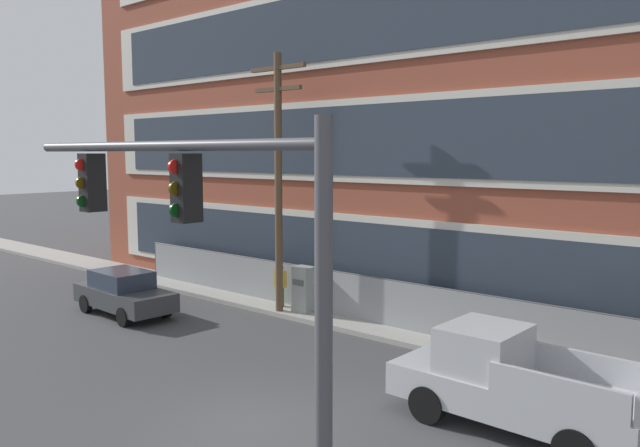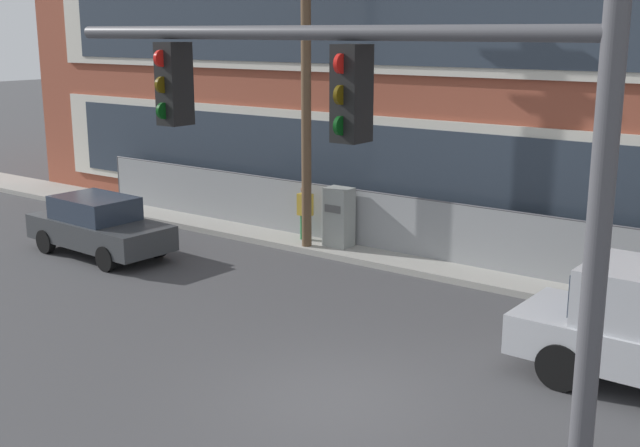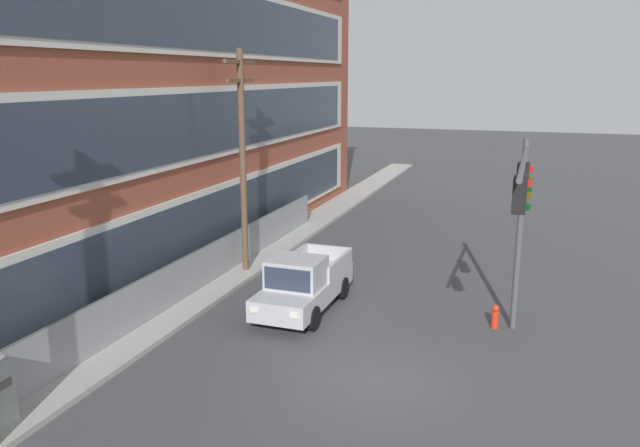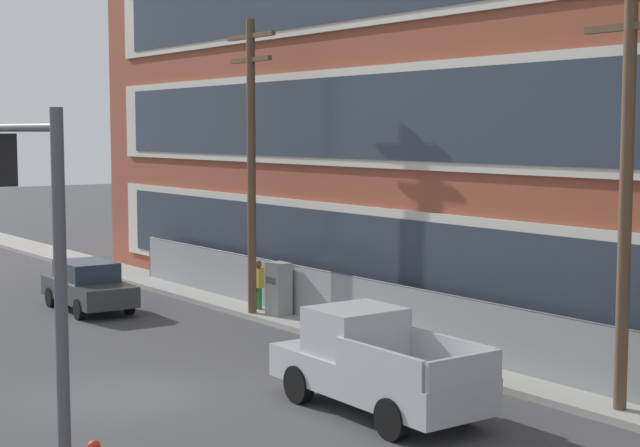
{
  "view_description": "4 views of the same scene",
  "coord_description": "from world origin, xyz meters",
  "px_view_note": "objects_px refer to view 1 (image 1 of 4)",
  "views": [
    {
      "loc": [
        9.17,
        -8.45,
        5.66
      ],
      "look_at": [
        -0.76,
        3.07,
        3.95
      ],
      "focal_mm": 35.0,
      "sensor_mm": 36.0,
      "label": 1
    },
    {
      "loc": [
        6.77,
        -9.63,
        5.78
      ],
      "look_at": [
        -1.59,
        1.64,
        2.4
      ],
      "focal_mm": 45.0,
      "sensor_mm": 36.0,
      "label": 2
    },
    {
      "loc": [
        -14.78,
        -3.72,
        7.92
      ],
      "look_at": [
        2.26,
        2.2,
        3.61
      ],
      "focal_mm": 35.0,
      "sensor_mm": 36.0,
      "label": 3
    },
    {
      "loc": [
        19.16,
        -8.99,
        5.7
      ],
      "look_at": [
        1.37,
        4.08,
        3.61
      ],
      "focal_mm": 55.0,
      "sensor_mm": 36.0,
      "label": 4
    }
  ],
  "objects_px": {
    "sedan_dark_grey": "(124,292)",
    "electrical_cabinet": "(304,291)",
    "pickup_truck_silver": "(510,383)",
    "pedestrian_near_cabinet": "(280,284)",
    "utility_pole_near_corner": "(278,173)",
    "traffic_signal_mast": "(214,258)"
  },
  "relations": [
    {
      "from": "traffic_signal_mast",
      "to": "electrical_cabinet",
      "type": "distance_m",
      "value": 14.02
    },
    {
      "from": "traffic_signal_mast",
      "to": "utility_pole_near_corner",
      "type": "xyz_separation_m",
      "value": [
        -8.97,
        10.27,
        0.64
      ]
    },
    {
      "from": "pickup_truck_silver",
      "to": "electrical_cabinet",
      "type": "xyz_separation_m",
      "value": [
        -9.27,
        3.9,
        -0.09
      ]
    },
    {
      "from": "electrical_cabinet",
      "to": "traffic_signal_mast",
      "type": "bearing_deg",
      "value": -52.47
    },
    {
      "from": "utility_pole_near_corner",
      "to": "pedestrian_near_cabinet",
      "type": "bearing_deg",
      "value": 131.11
    },
    {
      "from": "pickup_truck_silver",
      "to": "pedestrian_near_cabinet",
      "type": "height_order",
      "value": "pickup_truck_silver"
    },
    {
      "from": "pickup_truck_silver",
      "to": "pedestrian_near_cabinet",
      "type": "bearing_deg",
      "value": 159.49
    },
    {
      "from": "pedestrian_near_cabinet",
      "to": "utility_pole_near_corner",
      "type": "bearing_deg",
      "value": -48.89
    },
    {
      "from": "sedan_dark_grey",
      "to": "traffic_signal_mast",
      "type": "bearing_deg",
      "value": -27.15
    },
    {
      "from": "utility_pole_near_corner",
      "to": "pedestrian_near_cabinet",
      "type": "distance_m",
      "value": 4.06
    },
    {
      "from": "traffic_signal_mast",
      "to": "pedestrian_near_cabinet",
      "type": "xyz_separation_m",
      "value": [
        -9.39,
        10.76,
        -3.37
      ]
    },
    {
      "from": "utility_pole_near_corner",
      "to": "electrical_cabinet",
      "type": "distance_m",
      "value": 4.2
    },
    {
      "from": "electrical_cabinet",
      "to": "pickup_truck_silver",
      "type": "bearing_deg",
      "value": -22.82
    },
    {
      "from": "utility_pole_near_corner",
      "to": "electrical_cabinet",
      "type": "bearing_deg",
      "value": 36.04
    },
    {
      "from": "pickup_truck_silver",
      "to": "electrical_cabinet",
      "type": "relative_size",
      "value": 2.97
    },
    {
      "from": "traffic_signal_mast",
      "to": "utility_pole_near_corner",
      "type": "height_order",
      "value": "utility_pole_near_corner"
    },
    {
      "from": "sedan_dark_grey",
      "to": "electrical_cabinet",
      "type": "xyz_separation_m",
      "value": [
        4.88,
        4.03,
        0.08
      ]
    },
    {
      "from": "utility_pole_near_corner",
      "to": "traffic_signal_mast",
      "type": "bearing_deg",
      "value": -48.88
    },
    {
      "from": "pickup_truck_silver",
      "to": "utility_pole_near_corner",
      "type": "distance_m",
      "value": 11.26
    },
    {
      "from": "electrical_cabinet",
      "to": "utility_pole_near_corner",
      "type": "bearing_deg",
      "value": -143.96
    },
    {
      "from": "traffic_signal_mast",
      "to": "electrical_cabinet",
      "type": "height_order",
      "value": "traffic_signal_mast"
    },
    {
      "from": "utility_pole_near_corner",
      "to": "electrical_cabinet",
      "type": "height_order",
      "value": "utility_pole_near_corner"
    }
  ]
}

